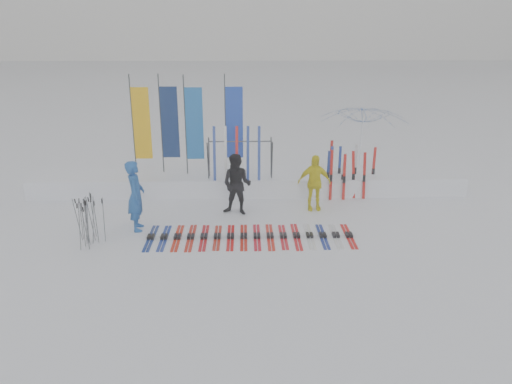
{
  "coord_description": "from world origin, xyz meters",
  "views": [
    {
      "loc": [
        -0.11,
        -11.08,
        5.4
      ],
      "look_at": [
        0.2,
        1.6,
        1.0
      ],
      "focal_mm": 35.0,
      "sensor_mm": 36.0,
      "label": 1
    }
  ],
  "objects_px": {
    "tent_canopy": "(362,144)",
    "ski_row": "(250,236)",
    "person_yellow": "(314,183)",
    "person_black": "(237,185)",
    "ski_rack": "(240,154)",
    "person_blue": "(136,196)"
  },
  "relations": [
    {
      "from": "person_black",
      "to": "ski_row",
      "type": "bearing_deg",
      "value": -61.72
    },
    {
      "from": "ski_row",
      "to": "ski_rack",
      "type": "bearing_deg",
      "value": 94.41
    },
    {
      "from": "tent_canopy",
      "to": "ski_row",
      "type": "bearing_deg",
      "value": -129.76
    },
    {
      "from": "tent_canopy",
      "to": "ski_row",
      "type": "relative_size",
      "value": 0.56
    },
    {
      "from": "tent_canopy",
      "to": "ski_row",
      "type": "height_order",
      "value": "tent_canopy"
    },
    {
      "from": "person_yellow",
      "to": "person_blue",
      "type": "bearing_deg",
      "value": -167.44
    },
    {
      "from": "person_yellow",
      "to": "tent_canopy",
      "type": "bearing_deg",
      "value": 50.44
    },
    {
      "from": "person_blue",
      "to": "ski_rack",
      "type": "height_order",
      "value": "person_blue"
    },
    {
      "from": "person_black",
      "to": "ski_rack",
      "type": "height_order",
      "value": "ski_rack"
    },
    {
      "from": "ski_row",
      "to": "person_yellow",
      "type": "bearing_deg",
      "value": 46.27
    },
    {
      "from": "ski_rack",
      "to": "person_black",
      "type": "bearing_deg",
      "value": -92.89
    },
    {
      "from": "tent_canopy",
      "to": "person_yellow",
      "type": "bearing_deg",
      "value": -126.44
    },
    {
      "from": "person_yellow",
      "to": "ski_row",
      "type": "bearing_deg",
      "value": -136.84
    },
    {
      "from": "person_blue",
      "to": "ski_row",
      "type": "height_order",
      "value": "person_blue"
    },
    {
      "from": "person_yellow",
      "to": "ski_row",
      "type": "height_order",
      "value": "person_yellow"
    },
    {
      "from": "person_black",
      "to": "tent_canopy",
      "type": "xyz_separation_m",
      "value": [
        4.26,
        3.01,
        0.45
      ]
    },
    {
      "from": "person_black",
      "to": "ski_row",
      "type": "distance_m",
      "value": 1.94
    },
    {
      "from": "tent_canopy",
      "to": "ski_rack",
      "type": "relative_size",
      "value": 1.47
    },
    {
      "from": "person_black",
      "to": "ski_rack",
      "type": "distance_m",
      "value": 1.72
    },
    {
      "from": "person_black",
      "to": "ski_rack",
      "type": "bearing_deg",
      "value": 104.05
    },
    {
      "from": "ski_row",
      "to": "person_blue",
      "type": "bearing_deg",
      "value": 168.22
    },
    {
      "from": "person_yellow",
      "to": "ski_row",
      "type": "xyz_separation_m",
      "value": [
        -1.93,
        -2.02,
        -0.8
      ]
    }
  ]
}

